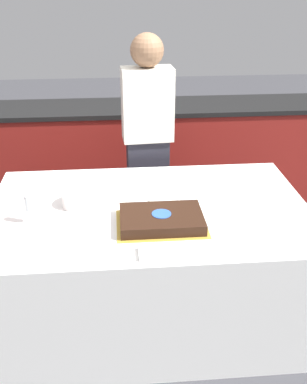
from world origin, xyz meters
TOP-DOWN VIEW (x-y plane):
  - ground_plane at (0.00, 0.00)m, footprint 14.00×14.00m
  - back_counter at (0.00, 1.66)m, footprint 4.40×0.58m
  - dining_table at (0.00, 0.00)m, footprint 1.88×1.18m
  - cake at (0.05, -0.20)m, footprint 0.49×0.34m
  - plate_stack at (-0.41, 0.07)m, footprint 0.19×0.19m
  - wine_glass at (-0.66, -0.12)m, footprint 0.06×0.06m
  - side_plate_near_cake at (0.10, 0.13)m, footprint 0.21×0.21m
  - side_plate_right_edge at (0.73, -0.11)m, footprint 0.21×0.21m
  - utensil_pile at (-0.02, -0.48)m, footprint 0.15×0.12m
  - person_cutting_cake at (0.05, 0.81)m, footprint 0.37×0.23m

SIDE VIEW (x-z plane):
  - ground_plane at x=0.00m, z-range 0.00..0.00m
  - dining_table at x=0.00m, z-range 0.00..0.78m
  - back_counter at x=0.00m, z-range 0.00..0.92m
  - side_plate_near_cake at x=0.10m, z-range 0.78..0.78m
  - side_plate_right_edge at x=0.73m, z-range 0.78..0.78m
  - utensil_pile at x=-0.02m, z-range 0.78..0.80m
  - cake at x=0.05m, z-range 0.78..0.84m
  - plate_stack at x=-0.41m, z-range 0.78..0.86m
  - person_cutting_cake at x=0.05m, z-range 0.05..1.70m
  - wine_glass at x=-0.66m, z-range 0.81..0.98m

